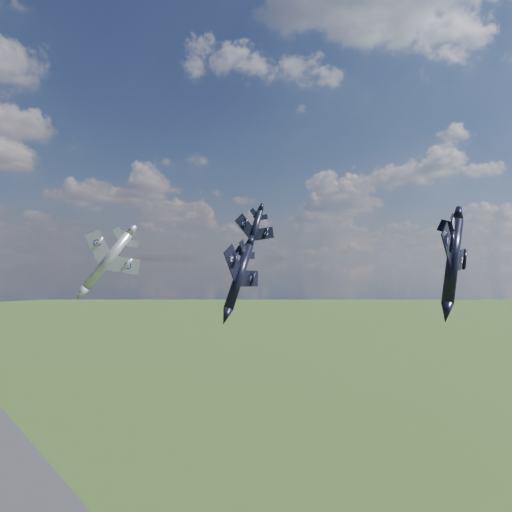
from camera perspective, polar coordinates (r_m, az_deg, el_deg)
jet_lead_navy at (r=72.76m, az=-1.98°, el=-2.39°), size 14.84×17.27×7.88m
jet_right_navy at (r=66.22m, az=21.55°, el=-0.49°), size 14.83×17.66×7.01m
jet_high_navy at (r=97.54m, az=-0.33°, el=2.51°), size 11.65×14.61×5.79m
jet_left_silver at (r=74.27m, az=-16.63°, el=-0.52°), size 13.55×15.82×8.00m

